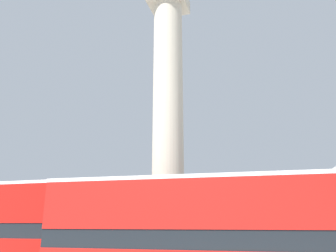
# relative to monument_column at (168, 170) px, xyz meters

# --- Properties ---
(monument_column) EXTENTS (6.04, 6.04, 18.25)m
(monument_column) POSITION_rel_monument_column_xyz_m (0.00, 0.00, 0.00)
(monument_column) COLOR #BCB29E
(monument_column) RESTS_ON ground_plane
(bus_c) EXTENTS (10.70, 3.29, 4.17)m
(bus_c) POSITION_rel_monument_column_xyz_m (3.52, -6.52, -3.25)
(bus_c) COLOR red
(bus_c) RESTS_ON ground_plane
(equestrian_statue) EXTENTS (3.97, 3.68, 5.48)m
(equestrian_statue) POSITION_rel_monument_column_xyz_m (-11.88, 5.46, -4.07)
(equestrian_statue) COLOR #BCB29E
(equestrian_statue) RESTS_ON ground_plane
(street_lamp) EXTENTS (0.44, 0.44, 5.05)m
(street_lamp) POSITION_rel_monument_column_xyz_m (-3.78, -1.72, -2.61)
(street_lamp) COLOR black
(street_lamp) RESTS_ON ground_plane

